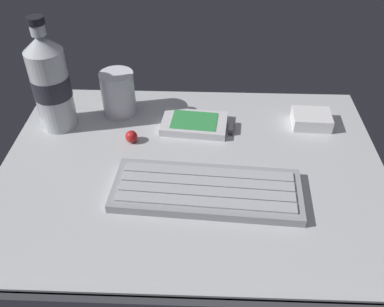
{
  "coord_description": "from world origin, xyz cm",
  "views": [
    {
      "loc": [
        1.92,
        -52.46,
        46.36
      ],
      "look_at": [
        0.0,
        0.0,
        3.0
      ],
      "focal_mm": 39.41,
      "sensor_mm": 36.0,
      "label": 1
    }
  ],
  "objects_px": {
    "keyboard": "(207,190)",
    "handheld_device": "(198,124)",
    "water_bottle": "(51,82)",
    "charger_block": "(311,119)",
    "juice_cup": "(119,95)",
    "trackball_mouse": "(131,137)"
  },
  "relations": [
    {
      "from": "juice_cup",
      "to": "charger_block",
      "type": "distance_m",
      "value": 0.37
    },
    {
      "from": "charger_block",
      "to": "trackball_mouse",
      "type": "xyz_separation_m",
      "value": [
        -0.33,
        -0.06,
        -0.0
      ]
    },
    {
      "from": "juice_cup",
      "to": "water_bottle",
      "type": "bearing_deg",
      "value": -156.88
    },
    {
      "from": "keyboard",
      "to": "trackball_mouse",
      "type": "bearing_deg",
      "value": 136.78
    },
    {
      "from": "trackball_mouse",
      "to": "charger_block",
      "type": "bearing_deg",
      "value": 11.04
    },
    {
      "from": "juice_cup",
      "to": "charger_block",
      "type": "xyz_separation_m",
      "value": [
        0.36,
        -0.03,
        -0.03
      ]
    },
    {
      "from": "keyboard",
      "to": "juice_cup",
      "type": "xyz_separation_m",
      "value": [
        -0.17,
        0.22,
        0.03
      ]
    },
    {
      "from": "charger_block",
      "to": "trackball_mouse",
      "type": "bearing_deg",
      "value": -168.96
    },
    {
      "from": "water_bottle",
      "to": "charger_block",
      "type": "distance_m",
      "value": 0.48
    },
    {
      "from": "water_bottle",
      "to": "charger_block",
      "type": "relative_size",
      "value": 2.97
    },
    {
      "from": "water_bottle",
      "to": "charger_block",
      "type": "height_order",
      "value": "water_bottle"
    },
    {
      "from": "water_bottle",
      "to": "trackball_mouse",
      "type": "relative_size",
      "value": 9.45
    },
    {
      "from": "keyboard",
      "to": "handheld_device",
      "type": "distance_m",
      "value": 0.18
    },
    {
      "from": "handheld_device",
      "to": "charger_block",
      "type": "relative_size",
      "value": 1.9
    },
    {
      "from": "keyboard",
      "to": "water_bottle",
      "type": "xyz_separation_m",
      "value": [
        -0.28,
        0.17,
        0.08
      ]
    },
    {
      "from": "juice_cup",
      "to": "handheld_device",
      "type": "bearing_deg",
      "value": -16.21
    },
    {
      "from": "trackball_mouse",
      "to": "juice_cup",
      "type": "bearing_deg",
      "value": 111.11
    },
    {
      "from": "water_bottle",
      "to": "trackball_mouse",
      "type": "distance_m",
      "value": 0.17
    },
    {
      "from": "juice_cup",
      "to": "trackball_mouse",
      "type": "bearing_deg",
      "value": -68.89
    },
    {
      "from": "handheld_device",
      "to": "charger_block",
      "type": "distance_m",
      "value": 0.21
    },
    {
      "from": "juice_cup",
      "to": "water_bottle",
      "type": "distance_m",
      "value": 0.13
    },
    {
      "from": "water_bottle",
      "to": "trackball_mouse",
      "type": "height_order",
      "value": "water_bottle"
    }
  ]
}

